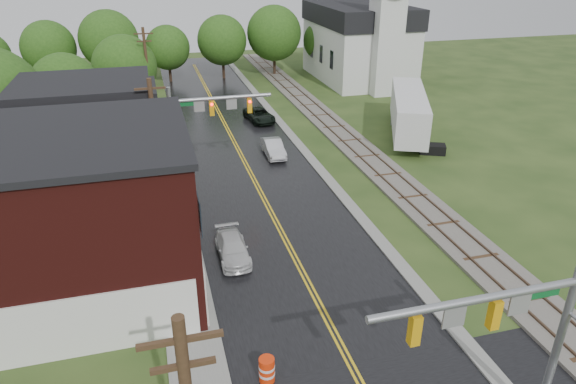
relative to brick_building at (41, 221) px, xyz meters
name	(u,v)px	position (x,y,z in m)	size (l,w,h in m)	color
main_road	(244,161)	(12.48, 15.00, -4.15)	(10.00, 90.00, 0.02)	black
curb_right	(291,136)	(17.88, 20.00, -4.15)	(0.80, 70.00, 0.12)	gray
sidewalk_left	(171,195)	(6.28, 10.00, -4.15)	(2.40, 50.00, 0.12)	gray
brick_building	(41,221)	(0.00, 0.00, 0.00)	(14.30, 10.30, 8.30)	#44120E
yellow_house	(93,155)	(1.48, 11.00, -0.95)	(8.00, 7.00, 6.40)	tan
darkred_building	(115,127)	(2.48, 20.00, -1.95)	(7.00, 6.00, 4.40)	#3F0F0C
church	(362,35)	(32.48, 38.74, 1.68)	(10.40, 18.40, 20.00)	silver
railroad	(338,131)	(22.48, 20.00, -4.05)	(3.20, 80.00, 0.30)	#59544C
traffic_signal_near	(512,323)	(15.96, -13.00, 0.82)	(7.34, 0.30, 7.20)	gray
traffic_signal_far	(202,116)	(9.01, 12.00, 0.82)	(7.34, 0.43, 7.20)	gray
utility_pole_b	(157,148)	(5.68, 7.00, 0.57)	(1.80, 0.28, 9.00)	#382616
utility_pole_c	(148,72)	(5.68, 29.00, 0.57)	(1.80, 0.28, 9.00)	#382616
tree_left_c	(67,89)	(-1.36, 24.90, 0.36)	(6.00, 6.00, 7.65)	black
tree_left_e	(126,69)	(3.64, 30.90, 0.66)	(6.40, 6.40, 8.16)	black
suv_dark	(259,115)	(15.98, 25.13, -3.50)	(2.16, 4.69, 1.30)	black
sedan_silver	(273,148)	(15.08, 15.54, -3.48)	(1.43, 4.09, 1.35)	silver
pickup_white	(232,249)	(9.12, 0.89, -3.57)	(1.64, 4.04, 1.17)	silver
semi_trailer	(409,111)	(28.26, 17.22, -1.79)	(7.73, 12.75, 3.98)	black
construction_barrel	(267,370)	(8.91, -8.51, -3.59)	(0.63, 0.63, 1.13)	red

